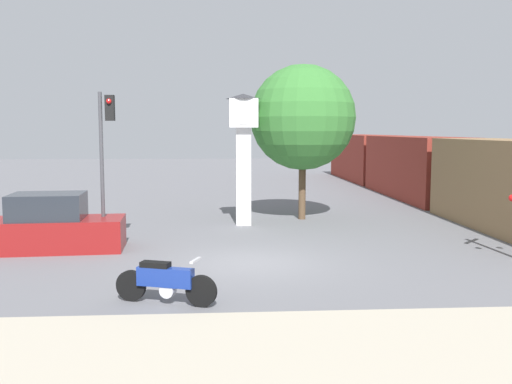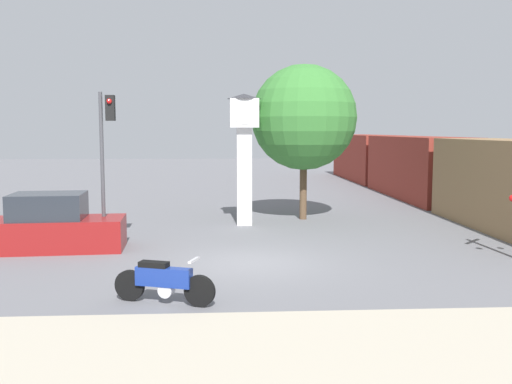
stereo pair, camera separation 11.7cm
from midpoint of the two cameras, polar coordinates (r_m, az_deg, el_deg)
ground_plane at (r=16.29m, az=-0.56°, el=-7.14°), size 120.00×120.00×0.00m
sidewalk_strip at (r=9.01m, az=2.36°, el=-18.10°), size 36.00×6.00×0.10m
motorcycle at (r=12.66m, az=-9.34°, el=-8.82°), size 2.25×0.91×1.03m
clock_tower at (r=22.51m, az=-1.43°, el=5.35°), size 1.34×1.34×5.17m
freight_train at (r=33.27m, az=15.55°, el=2.43°), size 2.80×33.89×3.40m
traffic_light at (r=18.69m, az=-15.00°, el=4.80°), size 0.50×0.35×4.95m
street_tree at (r=24.02m, az=4.56°, el=7.43°), size 4.39×4.39×6.48m
parked_car at (r=18.99m, az=-19.79°, el=-3.28°), size 4.31×2.07×1.80m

